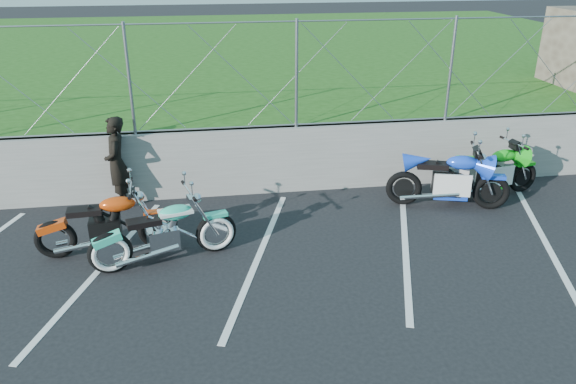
{
  "coord_description": "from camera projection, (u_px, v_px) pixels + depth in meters",
  "views": [
    {
      "loc": [
        -0.72,
        -6.7,
        4.44
      ],
      "look_at": [
        0.5,
        1.3,
        0.92
      ],
      "focal_mm": 35.0,
      "sensor_mm": 36.0,
      "label": 1
    }
  ],
  "objects": [
    {
      "name": "cruiser_turquoise",
      "position": [
        166.0,
        235.0,
        8.5
      ],
      "size": [
        2.22,
        0.8,
        1.13
      ],
      "rotation": [
        0.0,
        0.0,
        0.26
      ],
      "color": "black",
      "rests_on": "ground"
    },
    {
      "name": "retaining_wall",
      "position": [
        245.0,
        162.0,
        10.85
      ],
      "size": [
        30.0,
        0.22,
        1.3
      ],
      "primitive_type": "cube",
      "color": "slate",
      "rests_on": "ground"
    },
    {
      "name": "chain_link_fence",
      "position": [
        242.0,
        76.0,
        10.2
      ],
      "size": [
        28.0,
        0.03,
        2.0
      ],
      "color": "gray",
      "rests_on": "retaining_wall"
    },
    {
      "name": "parking_lines",
      "position": [
        334.0,
        249.0,
        9.01
      ],
      "size": [
        18.29,
        4.31,
        0.01
      ],
      "color": "silver",
      "rests_on": "ground"
    },
    {
      "name": "naked_orange",
      "position": [
        108.0,
        226.0,
        8.74
      ],
      "size": [
        2.18,
        0.74,
        1.09
      ],
      "rotation": [
        0.0,
        0.0,
        0.07
      ],
      "color": "black",
      "rests_on": "ground"
    },
    {
      "name": "person_standing",
      "position": [
        117.0,
        163.0,
        10.17
      ],
      "size": [
        0.46,
        0.66,
        1.72
      ],
      "primitive_type": "imported",
      "rotation": [
        0.0,
        0.0,
        -1.49
      ],
      "color": "black",
      "rests_on": "ground"
    },
    {
      "name": "ground",
      "position": [
        267.0,
        290.0,
        7.94
      ],
      "size": [
        90.0,
        90.0,
        0.0
      ],
      "primitive_type": "plane",
      "color": "black",
      "rests_on": "ground"
    },
    {
      "name": "sportbike_blue",
      "position": [
        450.0,
        182.0,
        10.3
      ],
      "size": [
        2.19,
        0.87,
        1.16
      ],
      "rotation": [
        0.0,
        0.0,
        -0.28
      ],
      "color": "black",
      "rests_on": "ground"
    },
    {
      "name": "grass_field",
      "position": [
        222.0,
        65.0,
        19.92
      ],
      "size": [
        30.0,
        20.0,
        1.3
      ],
      "primitive_type": "cube",
      "color": "#1E4C14",
      "rests_on": "ground"
    },
    {
      "name": "sportbike_green",
      "position": [
        494.0,
        174.0,
        10.77
      ],
      "size": [
        2.05,
        0.73,
        1.07
      ],
      "rotation": [
        0.0,
        0.0,
        0.16
      ],
      "color": "black",
      "rests_on": "ground"
    }
  ]
}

